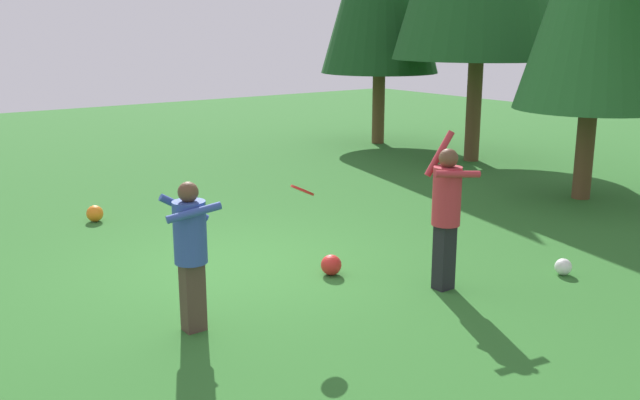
{
  "coord_description": "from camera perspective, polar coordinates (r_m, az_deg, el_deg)",
  "views": [
    {
      "loc": [
        7.84,
        -4.35,
        3.11
      ],
      "look_at": [
        1.11,
        0.6,
        1.05
      ],
      "focal_mm": 39.7,
      "sensor_mm": 36.0,
      "label": 1
    }
  ],
  "objects": [
    {
      "name": "frisbee",
      "position": [
        7.63,
        -1.43,
        0.79
      ],
      "size": [
        0.28,
        0.27,
        0.14
      ],
      "color": "red"
    },
    {
      "name": "person_thrower",
      "position": [
        8.5,
        10.15,
        -0.5
      ],
      "size": [
        0.59,
        0.6,
        1.91
      ],
      "rotation": [
        0.0,
        0.0,
        -1.82
      ],
      "color": "black",
      "rests_on": "ground_plane"
    },
    {
      "name": "ball_red",
      "position": [
        9.09,
        0.9,
        -5.26
      ],
      "size": [
        0.27,
        0.27,
        0.27
      ],
      "primitive_type": "sphere",
      "color": "red",
      "rests_on": "ground_plane"
    },
    {
      "name": "ground_plane",
      "position": [
        9.49,
        -6.91,
        -5.39
      ],
      "size": [
        40.0,
        40.0,
        0.0
      ],
      "primitive_type": "plane",
      "color": "#2D6B28"
    },
    {
      "name": "ball_white",
      "position": [
        9.63,
        19.01,
        -5.11
      ],
      "size": [
        0.21,
        0.21,
        0.21
      ],
      "primitive_type": "sphere",
      "color": "white",
      "rests_on": "ground_plane"
    },
    {
      "name": "person_catcher",
      "position": [
        7.35,
        -10.4,
        -3.54
      ],
      "size": [
        0.58,
        0.62,
        1.6
      ],
      "rotation": [
        0.0,
        0.0,
        1.37
      ],
      "color": "#4C382D",
      "rests_on": "ground_plane"
    },
    {
      "name": "ball_orange",
      "position": [
        12.11,
        -17.69,
        -1.04
      ],
      "size": [
        0.27,
        0.27,
        0.27
      ],
      "primitive_type": "sphere",
      "color": "orange",
      "rests_on": "ground_plane"
    }
  ]
}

